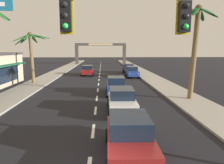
% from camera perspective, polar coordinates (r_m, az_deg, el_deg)
% --- Properties ---
extents(sidewalk_right, '(3.20, 110.00, 0.14)m').
position_cam_1_polar(sidewalk_right, '(27.29, 12.98, -0.51)').
color(sidewalk_right, '#9E998E').
rests_on(sidewalk_right, ground).
extents(sidewalk_left, '(3.20, 110.00, 0.14)m').
position_cam_1_polar(sidewalk_left, '(27.59, -20.04, -0.72)').
color(sidewalk_left, '#9E998E').
rests_on(sidewalk_left, ground).
extents(lane_markings, '(4.28, 86.80, 0.01)m').
position_cam_1_polar(lane_markings, '(25.90, -2.70, -0.94)').
color(lane_markings, silver).
rests_on(lane_markings, ground).
extents(traffic_signal_mast, '(11.03, 0.41, 6.84)m').
position_cam_1_polar(traffic_signal_mast, '(7.16, 18.85, 11.94)').
color(traffic_signal_mast, '#2D2D33').
rests_on(traffic_signal_mast, ground).
extents(sedan_lead_at_stop_bar, '(2.02, 4.48, 1.68)m').
position_cam_1_polar(sedan_lead_at_stop_bar, '(9.00, 4.59, -14.12)').
color(sedan_lead_at_stop_bar, maroon).
rests_on(sedan_lead_at_stop_bar, ground).
extents(sedan_third_in_queue, '(1.98, 4.47, 1.68)m').
position_cam_1_polar(sedan_third_in_queue, '(14.84, 2.59, -4.89)').
color(sedan_third_in_queue, silver).
rests_on(sedan_third_in_queue, ground).
extents(sedan_fifth_in_queue, '(2.03, 4.48, 1.68)m').
position_cam_1_polar(sedan_fifth_in_queue, '(20.83, 1.08, -0.92)').
color(sedan_fifth_in_queue, navy).
rests_on(sedan_fifth_in_queue, ground).
extents(sedan_oncoming_far, '(1.96, 4.46, 1.68)m').
position_cam_1_polar(sedan_oncoming_far, '(36.08, -6.50, 3.11)').
color(sedan_oncoming_far, maroon).
rests_on(sedan_oncoming_far, ground).
extents(sedan_parked_nearest_kerb, '(1.96, 4.46, 1.68)m').
position_cam_1_polar(sedan_parked_nearest_kerb, '(39.30, 4.40, 3.60)').
color(sedan_parked_nearest_kerb, black).
rests_on(sedan_parked_nearest_kerb, ground).
extents(sedan_parked_mid_kerb, '(1.96, 4.45, 1.68)m').
position_cam_1_polar(sedan_parked_mid_kerb, '(33.72, 5.24, 2.74)').
color(sedan_parked_mid_kerb, navy).
rests_on(sedan_parked_mid_kerb, ground).
extents(palm_left_third, '(4.50, 4.62, 6.40)m').
position_cam_1_polar(palm_left_third, '(28.66, -20.65, 8.59)').
color(palm_left_third, brown).
rests_on(palm_left_third, ground).
extents(palm_right_second, '(3.63, 3.25, 7.91)m').
position_cam_1_polar(palm_right_second, '(19.40, 21.23, 10.52)').
color(palm_right_second, brown).
rests_on(palm_right_second, ground).
extents(town_gateway_arch, '(14.39, 0.90, 5.98)m').
position_cam_1_polar(town_gateway_arch, '(61.80, -3.03, 8.30)').
color(town_gateway_arch, '#423D38').
rests_on(town_gateway_arch, ground).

